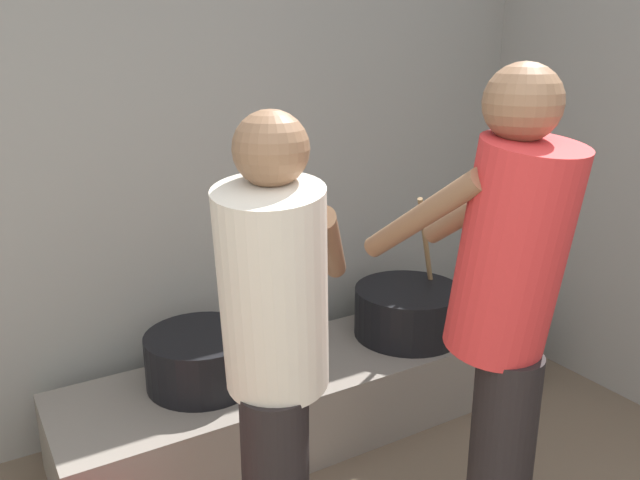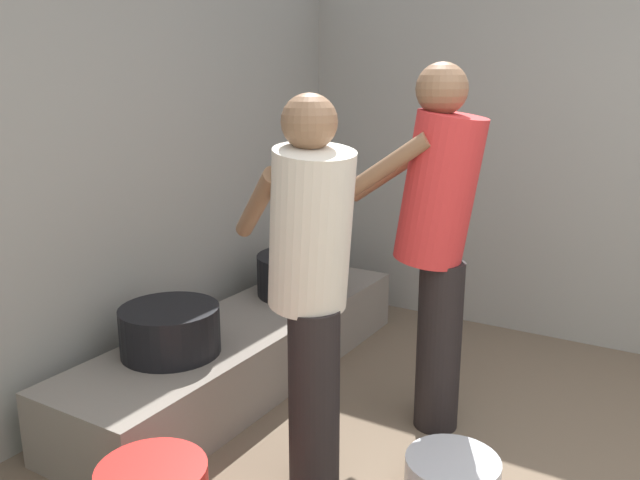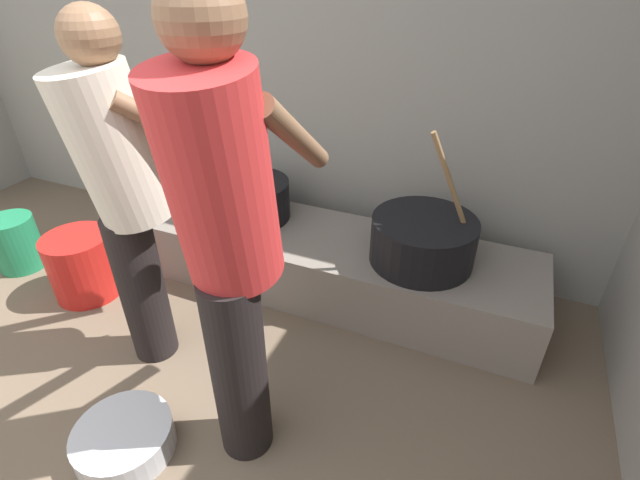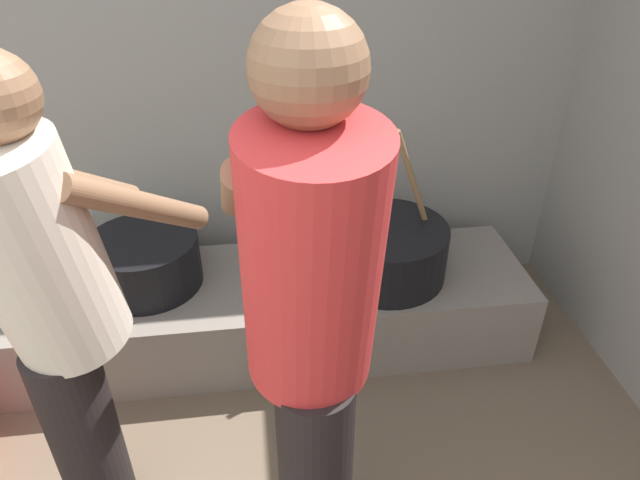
# 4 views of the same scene
# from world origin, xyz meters

# --- Properties ---
(block_enclosure_rear) EXTENTS (4.80, 0.20, 2.20)m
(block_enclosure_rear) POSITION_xyz_m (0.00, 2.68, 1.10)
(block_enclosure_rear) COLOR gray
(block_enclosure_rear) RESTS_ON ground_plane
(hearth_ledge) EXTENTS (2.25, 0.60, 0.34)m
(hearth_ledge) POSITION_xyz_m (0.76, 2.16, 0.17)
(hearth_ledge) COLOR slate
(hearth_ledge) RESTS_ON ground_plane
(cooking_pot_main) EXTENTS (0.51, 0.51, 0.69)m
(cooking_pot_main) POSITION_xyz_m (1.27, 2.14, 0.46)
(cooking_pot_main) COLOR black
(cooking_pot_main) RESTS_ON hearth_ledge
(cooking_pot_secondary) EXTENTS (0.46, 0.46, 0.22)m
(cooking_pot_secondary) POSITION_xyz_m (0.26, 2.20, 0.45)
(cooking_pot_secondary) COLOR black
(cooking_pot_secondary) RESTS_ON hearth_ledge
(cook_in_cream_shirt) EXTENTS (0.64, 0.70, 1.52)m
(cook_in_cream_shirt) POSITION_xyz_m (0.19, 1.41, 0.87)
(cook_in_cream_shirt) COLOR black
(cook_in_cream_shirt) RESTS_ON ground_plane
(cook_in_red_shirt) EXTENTS (0.37, 0.70, 1.64)m
(cook_in_red_shirt) POSITION_xyz_m (0.84, 1.16, 0.94)
(cook_in_red_shirt) COLOR black
(cook_in_red_shirt) RESTS_ON ground_plane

